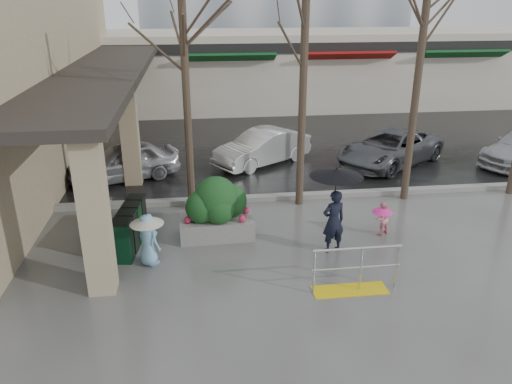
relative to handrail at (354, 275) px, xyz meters
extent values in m
plane|color=#51514F|center=(-1.36, 1.20, -0.38)|extent=(120.00, 120.00, 0.00)
cube|color=black|center=(-1.36, 23.20, -0.37)|extent=(120.00, 36.00, 0.01)
cube|color=gray|center=(-1.36, 5.20, -0.30)|extent=(120.00, 0.30, 0.15)
cube|color=#2D2823|center=(-6.16, 9.20, 3.25)|extent=(2.80, 18.00, 0.25)
cube|color=tan|center=(-5.26, 0.70, 1.37)|extent=(0.55, 0.55, 3.50)
cube|color=tan|center=(-5.26, 7.20, 1.37)|extent=(0.55, 0.55, 3.50)
cube|color=beige|center=(0.64, 19.20, 1.62)|extent=(34.00, 6.00, 4.00)
cube|color=maroon|center=(-7.36, 16.30, 2.47)|extent=(4.50, 1.68, 0.87)
cube|color=#0F4C1E|center=(-1.36, 16.30, 2.47)|extent=(4.50, 1.68, 0.87)
cube|color=maroon|center=(4.64, 16.30, 2.47)|extent=(4.50, 1.68, 0.87)
cube|color=#0F4C1E|center=(10.64, 16.30, 2.47)|extent=(4.50, 1.68, 0.87)
cube|color=black|center=(0.64, 16.30, 3.02)|extent=(34.00, 0.35, 0.50)
cube|color=yellow|center=(-0.06, 0.00, -0.37)|extent=(1.60, 0.50, 0.02)
cylinder|color=silver|center=(-0.86, 0.00, 0.12)|extent=(0.05, 0.05, 1.00)
cylinder|color=silver|center=(0.14, 0.00, 0.12)|extent=(0.05, 0.05, 1.00)
cylinder|color=silver|center=(0.94, 0.00, 0.12)|extent=(0.05, 0.05, 1.00)
cylinder|color=silver|center=(0.04, 0.00, 0.62)|extent=(1.90, 0.06, 0.06)
cylinder|color=silver|center=(0.04, 0.00, 0.17)|extent=(1.90, 0.04, 0.04)
cylinder|color=#382B21|center=(-3.36, 4.80, 3.02)|extent=(0.22, 0.22, 6.80)
cylinder|color=#382B21|center=(-0.16, 4.80, 3.12)|extent=(0.22, 0.22, 7.00)
cylinder|color=#382B21|center=(3.14, 4.80, 2.87)|extent=(0.22, 0.22, 6.50)
imported|color=black|center=(0.03, 1.77, 0.42)|extent=(0.65, 0.50, 1.59)
cylinder|color=black|center=(0.03, 1.77, 1.24)|extent=(0.02, 0.02, 1.01)
cone|color=black|center=(0.03, 1.77, 1.66)|extent=(1.27, 1.27, 0.18)
sphere|color=black|center=(0.03, 1.77, 1.77)|extent=(0.05, 0.05, 0.05)
imported|color=pink|center=(1.54, 2.51, 0.07)|extent=(0.54, 0.50, 0.89)
cylinder|color=black|center=(1.54, 2.51, 0.23)|extent=(0.02, 0.02, 0.39)
cone|color=#FF289E|center=(1.54, 2.51, 0.34)|extent=(0.54, 0.54, 0.18)
sphere|color=black|center=(1.54, 2.51, 0.45)|extent=(0.05, 0.05, 0.05)
imported|color=#7BB5DC|center=(-4.36, 1.68, 0.25)|extent=(0.72, 0.71, 1.26)
cylinder|color=black|center=(-4.36, 1.68, 0.55)|extent=(0.02, 0.02, 0.59)
cone|color=beige|center=(-4.36, 1.68, 0.75)|extent=(0.78, 0.78, 0.18)
sphere|color=black|center=(-4.36, 1.68, 0.86)|extent=(0.05, 0.05, 0.05)
cube|color=gray|center=(-2.73, 2.90, -0.11)|extent=(1.91, 0.99, 0.52)
ellipsoid|color=#113816|center=(-2.73, 2.90, 0.67)|extent=(1.15, 1.04, 1.21)
sphere|color=#113816|center=(-3.10, 2.80, 0.52)|extent=(0.83, 0.83, 0.83)
sphere|color=#113816|center=(-2.36, 3.06, 0.54)|extent=(0.88, 0.88, 0.88)
cube|color=#0B331D|center=(-4.96, 1.90, 0.11)|extent=(0.45, 0.45, 0.97)
cube|color=black|center=(-4.96, 1.90, 0.64)|extent=(0.48, 0.48, 0.07)
cube|color=black|center=(-4.90, 2.38, 0.11)|extent=(0.45, 0.45, 0.97)
cube|color=black|center=(-4.90, 2.38, 0.64)|extent=(0.48, 0.48, 0.07)
cube|color=#0D3B15|center=(-4.83, 2.87, 0.11)|extent=(0.45, 0.45, 0.97)
cube|color=black|center=(-4.83, 2.87, 0.64)|extent=(0.48, 0.48, 0.07)
cube|color=black|center=(-4.77, 3.35, 0.11)|extent=(0.45, 0.45, 0.97)
cube|color=black|center=(-4.77, 3.35, 0.64)|extent=(0.48, 0.48, 0.07)
imported|color=#B6B5BA|center=(-5.61, 7.64, 0.25)|extent=(3.99, 2.71, 1.26)
imported|color=silver|center=(-0.75, 8.70, 0.25)|extent=(3.93, 3.22, 1.26)
imported|color=#5A5D62|center=(3.92, 8.08, 0.25)|extent=(4.91, 4.31, 1.26)
camera|label=1|loc=(-3.19, -8.77, 5.50)|focal=35.00mm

